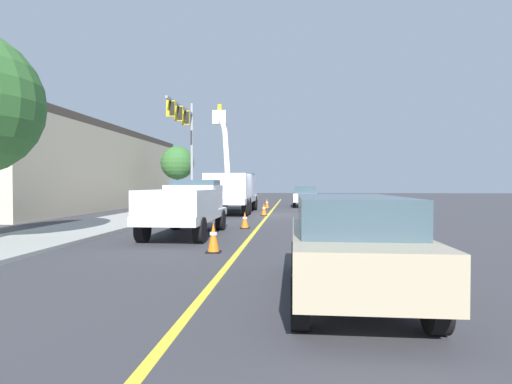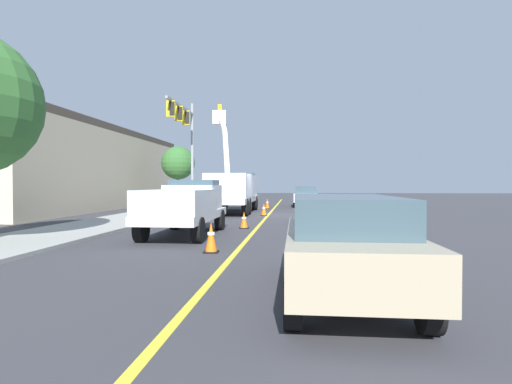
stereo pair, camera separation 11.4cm
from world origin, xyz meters
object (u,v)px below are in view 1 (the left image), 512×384
at_px(traffic_cone_mid_front, 245,220).
at_px(passing_minivan, 305,195).
at_px(traffic_cone_trailing, 267,204).
at_px(traffic_signal_mast, 185,132).
at_px(trailing_sedan, 349,238).
at_px(traffic_cone_leading, 213,238).
at_px(service_pickup_truck, 186,205).
at_px(utility_bucket_truck, 233,188).
at_px(traffic_cone_mid_rear, 264,210).

bearing_deg(traffic_cone_mid_front, passing_minivan, -12.20).
bearing_deg(traffic_cone_trailing, traffic_signal_mast, 115.44).
distance_m(trailing_sedan, traffic_cone_trailing, 23.96).
bearing_deg(traffic_signal_mast, traffic_cone_leading, -164.40).
relative_size(trailing_sedan, traffic_cone_mid_front, 6.82).
bearing_deg(traffic_signal_mast, traffic_cone_trailing, -64.56).
bearing_deg(service_pickup_truck, utility_bucket_truck, -1.98).
height_order(traffic_cone_mid_front, traffic_cone_mid_rear, traffic_cone_mid_rear).
distance_m(utility_bucket_truck, traffic_signal_mast, 5.55).
xyz_separation_m(traffic_cone_mid_front, traffic_cone_mid_rear, (6.94, -0.56, 0.01)).
xyz_separation_m(trailing_sedan, traffic_cone_mid_front, (10.20, 2.63, -0.62)).
height_order(service_pickup_truck, traffic_cone_mid_front, service_pickup_truck).
xyz_separation_m(service_pickup_truck, traffic_cone_mid_front, (2.52, -1.96, -0.77)).
relative_size(passing_minivan, traffic_cone_trailing, 6.11).
bearing_deg(utility_bucket_truck, traffic_cone_mid_front, -170.70).
height_order(utility_bucket_truck, service_pickup_truck, utility_bucket_truck).
height_order(service_pickup_truck, traffic_signal_mast, traffic_signal_mast).
distance_m(passing_minivan, traffic_cone_leading, 23.13).
xyz_separation_m(traffic_cone_leading, traffic_signal_mast, (17.05, 4.76, 5.15)).
relative_size(traffic_cone_trailing, traffic_signal_mast, 0.10).
xyz_separation_m(service_pickup_truck, traffic_cone_leading, (-3.57, -1.60, -0.70)).
bearing_deg(traffic_cone_trailing, utility_bucket_truck, 153.68).
bearing_deg(trailing_sedan, traffic_cone_leading, 36.04).
xyz_separation_m(passing_minivan, trailing_sedan, (-26.89, 0.98, 0.00)).
bearing_deg(service_pickup_truck, traffic_cone_mid_rear, -14.91).
relative_size(traffic_cone_leading, traffic_cone_trailing, 1.07).
distance_m(utility_bucket_truck, traffic_cone_mid_front, 9.64).
height_order(utility_bucket_truck, trailing_sedan, utility_bucket_truck).
distance_m(utility_bucket_truck, service_pickup_truck, 11.97).
distance_m(service_pickup_truck, passing_minivan, 20.00).
relative_size(utility_bucket_truck, traffic_cone_mid_front, 11.61).
xyz_separation_m(traffic_cone_mid_rear, traffic_cone_trailing, (6.72, 0.01, 0.03)).
xyz_separation_m(trailing_sedan, traffic_cone_trailing, (23.86, 2.08, -0.58)).
xyz_separation_m(utility_bucket_truck, traffic_cone_trailing, (4.23, -2.09, -1.22)).
xyz_separation_m(traffic_cone_leading, traffic_cone_mid_front, (6.09, -0.36, -0.07)).
distance_m(traffic_cone_mid_rear, traffic_signal_mast, 8.70).
distance_m(traffic_cone_leading, traffic_signal_mast, 18.44).
bearing_deg(passing_minivan, trailing_sedan, 177.92).
distance_m(passing_minivan, traffic_cone_trailing, 4.35).
relative_size(traffic_cone_mid_front, traffic_cone_mid_rear, 0.97).
xyz_separation_m(passing_minivan, traffic_cone_mid_front, (-16.69, 3.61, -0.62)).
bearing_deg(traffic_cone_leading, passing_minivan, -9.89).
relative_size(traffic_cone_leading, traffic_signal_mast, 0.11).
height_order(service_pickup_truck, passing_minivan, service_pickup_truck).
bearing_deg(traffic_cone_mid_front, traffic_cone_trailing, -2.30).
bearing_deg(traffic_cone_mid_rear, traffic_cone_mid_front, 175.37).
bearing_deg(utility_bucket_truck, passing_minivan, -35.37).
bearing_deg(service_pickup_truck, passing_minivan, -16.16).
bearing_deg(utility_bucket_truck, traffic_cone_mid_rear, -139.81).
bearing_deg(passing_minivan, traffic_signal_mast, 123.26).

